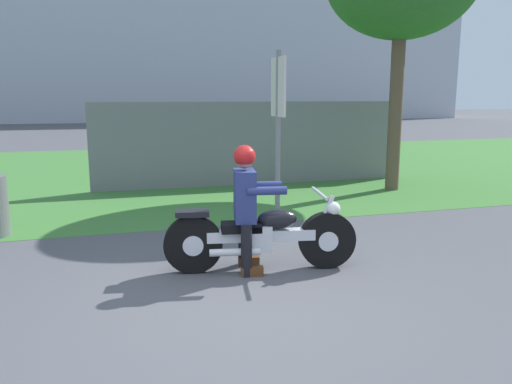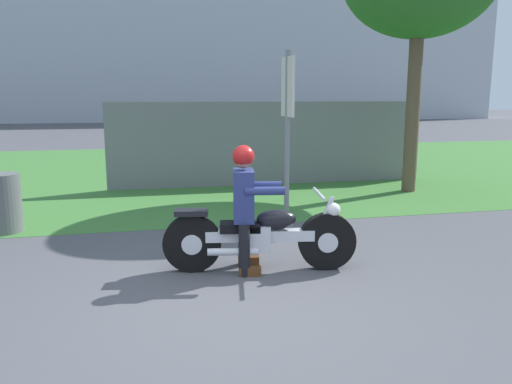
# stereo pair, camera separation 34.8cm
# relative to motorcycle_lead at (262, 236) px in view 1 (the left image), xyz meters

# --- Properties ---
(ground) EXTENTS (120.00, 120.00, 0.00)m
(ground) POSITION_rel_motorcycle_lead_xyz_m (-0.51, -1.05, -0.39)
(ground) COLOR #4C4C51
(grass_verge) EXTENTS (60.00, 12.00, 0.01)m
(grass_verge) POSITION_rel_motorcycle_lead_xyz_m (-0.51, 8.02, -0.39)
(grass_verge) COLOR #3D7533
(grass_verge) RESTS_ON ground
(stadium_facade) EXTENTS (48.14, 8.00, 13.21)m
(stadium_facade) POSITION_rel_motorcycle_lead_xyz_m (4.32, 37.74, 6.22)
(stadium_facade) COLOR #B2B7C1
(stadium_facade) RESTS_ON ground
(motorcycle_lead) EXTENTS (2.12, 0.70, 0.88)m
(motorcycle_lead) POSITION_rel_motorcycle_lead_xyz_m (0.00, 0.00, 0.00)
(motorcycle_lead) COLOR black
(motorcycle_lead) RESTS_ON ground
(rider_lead) EXTENTS (0.60, 0.52, 1.40)m
(rider_lead) POSITION_rel_motorcycle_lead_xyz_m (-0.17, 0.03, 0.43)
(rider_lead) COLOR black
(rider_lead) RESTS_ON ground
(sign_banner) EXTENTS (0.08, 0.60, 2.60)m
(sign_banner) POSITION_rel_motorcycle_lead_xyz_m (0.98, 2.33, 1.33)
(sign_banner) COLOR gray
(sign_banner) RESTS_ON ground
(fence_segment) EXTENTS (7.00, 0.06, 1.80)m
(fence_segment) POSITION_rel_motorcycle_lead_xyz_m (1.53, 5.41, 0.51)
(fence_segment) COLOR slate
(fence_segment) RESTS_ON ground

